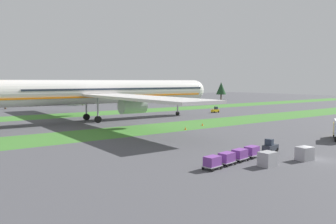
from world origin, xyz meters
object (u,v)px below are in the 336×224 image
Objects in this scene: cargo_dolly_lead at (252,151)px; taxiway_marker_1 at (185,128)px; cargo_dolly_fourth at (212,162)px; pushback_tractor at (215,110)px; taxiway_marker_0 at (202,124)px; airliner at (99,92)px; baggage_tug at (270,147)px; uld_container_0 at (268,159)px; uld_container_1 at (304,154)px; cargo_dolly_third at (227,158)px; cargo_dolly_second at (240,154)px.

cargo_dolly_lead is 27.76m from taxiway_marker_1.
cargo_dolly_fourth is 73.34m from pushback_tractor.
taxiway_marker_1 reaches higher than taxiway_marker_0.
baggage_tug is at bearing 4.29° from airliner.
taxiway_marker_1 is at bearing 68.52° from uld_container_0.
uld_container_1 is at bearing -7.43° from uld_container_0.
baggage_tug is 30.66m from taxiway_marker_0.
cargo_dolly_lead is 1.00× the size of cargo_dolly_third.
airliner reaches higher than taxiway_marker_1.
airliner is 35.13× the size of cargo_dolly_second.
pushback_tractor is at bearing 127.98° from cargo_dolly_third.
baggage_tug is (2.91, -50.91, -6.70)m from airliner.
airliner is at bearing 85.69° from uld_container_0.
cargo_dolly_third is 1.20× the size of uld_container_1.
taxiway_marker_1 is (18.32, 27.34, -0.62)m from cargo_dolly_fourth.
baggage_tug is 8.71m from uld_container_0.
uld_container_1 reaches higher than cargo_dolly_third.
taxiway_marker_1 is (4.76, 25.21, -0.51)m from baggage_tug.
cargo_dolly_second is 29.29m from taxiway_marker_1.
cargo_dolly_fourth reaches higher than taxiway_marker_1.
cargo_dolly_third is at bearing -90.00° from baggage_tug.
cargo_dolly_second is at bearing -90.00° from baggage_tug.
taxiway_marker_1 is (11.89, 30.22, -0.58)m from uld_container_0.
cargo_dolly_third is at bearing -90.00° from cargo_dolly_second.
cargo_dolly_fourth is 13.46m from uld_container_1.
pushback_tractor is 4.50× the size of taxiway_marker_0.
pushback_tractor is at bearing 126.58° from cargo_dolly_fourth.
taxiway_marker_0 is at bearing 69.29° from uld_container_1.
uld_container_0 reaches higher than cargo_dolly_fourth.
taxiway_marker_1 is at bearing 150.55° from cargo_dolly_lead.
airliner is at bearing 162.65° from cargo_dolly_third.
pushback_tractor is 1.31× the size of uld_container_1.
pushback_tractor is 33.82m from taxiway_marker_0.
airliner is at bearing 123.56° from taxiway_marker_0.
cargo_dolly_third is at bearing 90.00° from cargo_dolly_fourth.
cargo_dolly_third reaches higher than taxiway_marker_1.
uld_container_1 is at bearing -99.83° from taxiway_marker_1.
baggage_tug is at bearing -113.49° from taxiway_marker_0.
taxiway_marker_1 is (12.59, 26.44, -0.62)m from cargo_dolly_second.
cargo_dolly_third is 2.90m from cargo_dolly_fourth.
cargo_dolly_second is 1.20× the size of uld_container_1.
cargo_dolly_second is 35.54m from taxiway_marker_0.
baggage_tug is at bearing 35.10° from uld_container_0.
pushback_tractor is (37.83, 50.19, 0.00)m from baggage_tug.
airliner is 56.47m from uld_container_0.
taxiway_marker_1 is (7.67, -25.70, -7.21)m from airliner.
airliner is at bearing 106.62° from taxiway_marker_1.
cargo_dolly_lead is at bearing -90.00° from baggage_tug.
cargo_dolly_fourth is at bearing -10.33° from airliner.
pushback_tractor reaches higher than cargo_dolly_third.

